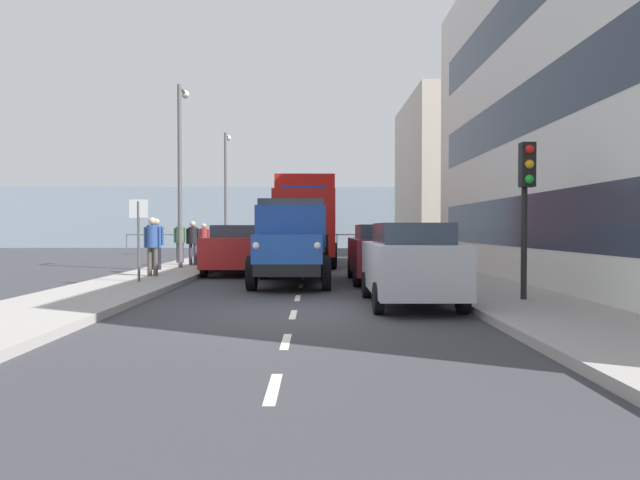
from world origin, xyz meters
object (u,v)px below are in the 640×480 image
car_silver_kerbside_near (410,263)px  traffic_light_near (526,186)px  pedestrian_in_dark_coat (156,239)px  lamp_post_promenade (181,160)px  car_black_oppositeside_1 (256,244)px  car_navy_oppositeside_2 (268,241)px  street_sign (139,226)px  car_maroon_kerbside_1 (382,252)px  pedestrian_strolling (152,241)px  pedestrian_with_bag (180,238)px  lamp_post_far (226,183)px  truck_vintage_blue (291,244)px  lorry_cargo_red (306,218)px  pedestrian_near_railing (204,238)px  pedestrian_couple_b (193,239)px  car_red_oppositeside_0 (237,248)px

car_silver_kerbside_near → traffic_light_near: 2.82m
pedestrian_in_dark_coat → lamp_post_promenade: lamp_post_promenade is taller
car_silver_kerbside_near → car_black_oppositeside_1: size_ratio=0.86×
car_navy_oppositeside_2 → street_sign: street_sign is taller
traffic_light_near → lamp_post_promenade: bearing=-46.0°
pedestrian_in_dark_coat → lamp_post_promenade: 3.33m
car_navy_oppositeside_2 → pedestrian_in_dark_coat: bearing=77.5°
car_silver_kerbside_near → pedestrian_in_dark_coat: (7.60, -8.03, 0.32)m
car_maroon_kerbside_1 → pedestrian_in_dark_coat: (7.60, -3.03, 0.32)m
pedestrian_strolling → pedestrian_with_bag: (0.76, -6.54, -0.02)m
car_maroon_kerbside_1 → lamp_post_far: 16.46m
car_black_oppositeside_1 → pedestrian_strolling: bearing=75.9°
truck_vintage_blue → lamp_post_far: lamp_post_far is taller
truck_vintage_blue → lamp_post_far: bearing=-74.3°
lorry_cargo_red → traffic_light_near: size_ratio=2.56×
car_maroon_kerbside_1 → street_sign: size_ratio=1.91×
lorry_cargo_red → car_maroon_kerbside_1: 8.66m
car_silver_kerbside_near → pedestrian_in_dark_coat: pedestrian_in_dark_coat is taller
lorry_cargo_red → lamp_post_promenade: lamp_post_promenade is taller
car_navy_oppositeside_2 → pedestrian_with_bag: bearing=71.2°
pedestrian_near_railing → lamp_post_far: lamp_post_far is taller
pedestrian_near_railing → lamp_post_promenade: size_ratio=0.25×
car_silver_kerbside_near → car_navy_oppositeside_2: 21.29m
car_maroon_kerbside_1 → pedestrian_couple_b: size_ratio=2.46×
lorry_cargo_red → pedestrian_near_railing: 5.31m
truck_vintage_blue → car_red_oppositeside_0: size_ratio=1.28×
car_silver_kerbside_near → pedestrian_near_railing: 16.74m
car_black_oppositeside_1 → car_silver_kerbside_near: bearing=108.5°
car_red_oppositeside_0 → car_navy_oppositeside_2: size_ratio=0.95×
car_navy_oppositeside_2 → pedestrian_couple_b: 10.49m
car_red_oppositeside_0 → lamp_post_far: 12.11m
car_red_oppositeside_0 → lamp_post_far: bearing=-79.0°
car_silver_kerbside_near → pedestrian_couple_b: 12.52m
pedestrian_in_dark_coat → lamp_post_far: 11.89m
car_silver_kerbside_near → car_navy_oppositeside_2: same height
lorry_cargo_red → car_silver_kerbside_near: bearing=100.5°
car_black_oppositeside_1 → pedestrian_couple_b: 4.33m
pedestrian_near_railing → pedestrian_in_dark_coat: bearing=87.9°
car_red_oppositeside_0 → street_sign: 4.95m
lorry_cargo_red → car_maroon_kerbside_1: bearing=106.6°
pedestrian_with_bag → pedestrian_near_railing: (-0.40, -3.03, -0.05)m
car_black_oppositeside_1 → pedestrian_with_bag: pedestrian_with_bag is taller
pedestrian_in_dark_coat → pedestrian_with_bag: size_ratio=1.02×
traffic_light_near → street_sign: traffic_light_near is taller
car_black_oppositeside_1 → lamp_post_far: 6.59m
lamp_post_far → lamp_post_promenade: bearing=89.6°
pedestrian_couple_b → pedestrian_with_bag: size_ratio=0.99×
pedestrian_in_dark_coat → street_sign: (-0.77, 4.38, 0.47)m
car_black_oppositeside_1 → lamp_post_promenade: bearing=64.7°
car_red_oppositeside_0 → pedestrian_with_bag: size_ratio=2.50×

